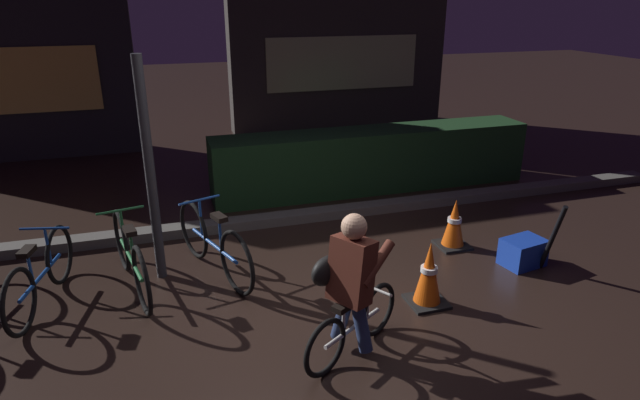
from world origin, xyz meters
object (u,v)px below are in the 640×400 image
parked_bike_center_right (214,244)px  closed_umbrella (552,238)px  blue_crate (523,252)px  cyclist (349,286)px  traffic_cone_far (454,224)px  parked_bike_center_left (131,258)px  parked_bike_left_mid (41,275)px  traffic_cone_near (429,275)px  street_post (150,173)px

parked_bike_center_right → closed_umbrella: (3.36, -1.04, 0.06)m
blue_crate → cyclist: cyclist is taller
traffic_cone_far → parked_bike_center_left: bearing=178.7°
parked_bike_left_mid → traffic_cone_far: (4.36, -0.02, -0.04)m
parked_bike_center_left → closed_umbrella: 4.29m
traffic_cone_near → traffic_cone_far: 1.36m
blue_crate → parked_bike_left_mid: bearing=172.4°
street_post → parked_bike_left_mid: bearing=-166.8°
parked_bike_center_left → traffic_cone_near: bearing=-124.6°
blue_crate → closed_umbrella: (0.13, -0.25, 0.26)m
parked_bike_center_right → blue_crate: size_ratio=3.59×
parked_bike_center_right → closed_umbrella: size_ratio=1.86×
parked_bike_left_mid → closed_umbrella: closed_umbrella is taller
cyclist → traffic_cone_near: bearing=-5.4°
parked_bike_left_mid → traffic_cone_far: size_ratio=2.53×
closed_umbrella → parked_bike_center_left: bearing=-93.3°
parked_bike_left_mid → closed_umbrella: (4.98, -0.90, 0.09)m
parked_bike_center_left → parked_bike_center_right: 0.82m
parked_bike_center_right → traffic_cone_far: size_ratio=2.70×
parked_bike_center_left → street_post: bearing=-67.7°
blue_crate → traffic_cone_far: bearing=127.6°
traffic_cone_near → traffic_cone_far: traffic_cone_near is taller
traffic_cone_far → closed_umbrella: size_ratio=0.69×
parked_bike_center_right → traffic_cone_far: parked_bike_center_right is taller
closed_umbrella → traffic_cone_near: bearing=-74.6°
traffic_cone_near → blue_crate: 1.43m
parked_bike_center_right → traffic_cone_near: bearing=-142.0°
parked_bike_center_right → blue_crate: parked_bike_center_right is taller
traffic_cone_near → cyclist: cyclist is taller
parked_bike_left_mid → cyclist: 2.96m
parked_bike_left_mid → closed_umbrella: 5.06m
street_post → cyclist: street_post is taller
parked_bike_left_mid → parked_bike_center_right: parked_bike_center_right is taller
cyclist → closed_umbrella: cyclist is taller
street_post → cyclist: (1.42, -1.80, -0.51)m
parked_bike_center_left → traffic_cone_far: bearing=-103.3°
cyclist → traffic_cone_far: bearing=7.1°
parked_bike_left_mid → closed_umbrella: size_ratio=1.74×
parked_bike_center_left → traffic_cone_far: size_ratio=2.79×
traffic_cone_near → blue_crate: traffic_cone_near is taller
street_post → cyclist: bearing=-51.6°
traffic_cone_far → closed_umbrella: (0.62, -0.88, 0.13)m
parked_bike_center_right → traffic_cone_far: bearing=-112.7°
blue_crate → street_post: bearing=166.6°
parked_bike_center_right → traffic_cone_near: parked_bike_center_right is taller
parked_bike_center_right → cyclist: (0.88, -1.69, 0.28)m
street_post → parked_bike_center_right: 0.97m
parked_bike_center_left → traffic_cone_far: (3.56, -0.08, -0.07)m
parked_bike_center_left → traffic_cone_far: 3.56m
parked_bike_left_mid → parked_bike_center_right: (1.62, 0.14, 0.03)m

